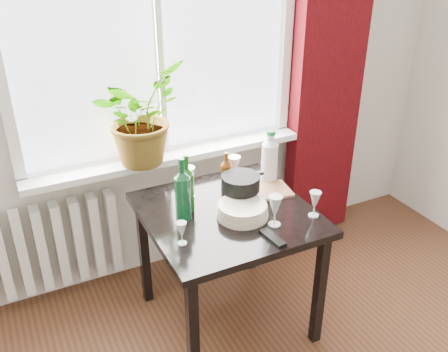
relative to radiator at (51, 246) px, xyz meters
name	(u,v)px	position (x,y,z in m)	size (l,w,h in m)	color
window	(156,22)	(0.75, 0.04, 1.22)	(1.72, 0.08, 1.62)	white
windowsill	(168,156)	(0.75, -0.03, 0.44)	(1.72, 0.20, 0.04)	white
curtain	(330,58)	(1.87, -0.06, 0.92)	(0.50, 0.12, 2.56)	#350408
radiator	(51,246)	(0.00, 0.00, 0.00)	(0.80, 0.10, 0.55)	white
table	(227,226)	(0.85, -0.63, 0.27)	(0.85, 0.85, 0.74)	black
potted_plant	(139,115)	(0.58, -0.07, 0.75)	(0.51, 0.44, 0.56)	#217E23
wine_bottle_left	(183,189)	(0.62, -0.59, 0.53)	(0.08, 0.08, 0.34)	#0C4020
wine_bottle_right	(187,183)	(0.67, -0.52, 0.52)	(0.07, 0.07, 0.32)	#0F440D
bottle_amber	(226,172)	(0.94, -0.44, 0.48)	(0.06, 0.06, 0.24)	#6A2E0B
cleaning_bottle	(270,156)	(1.22, -0.44, 0.52)	(0.09, 0.09, 0.33)	silver
wineglass_front_right	(275,211)	(1.00, -0.85, 0.44)	(0.07, 0.07, 0.17)	silver
wineglass_far_right	(315,204)	(1.23, -0.87, 0.43)	(0.06, 0.06, 0.14)	silver
wineglass_back_center	(234,170)	(1.02, -0.38, 0.45)	(0.08, 0.08, 0.18)	white
wineglass_back_left	(188,182)	(0.72, -0.41, 0.45)	(0.08, 0.08, 0.19)	silver
wineglass_front_left	(182,233)	(0.53, -0.80, 0.42)	(0.05, 0.05, 0.12)	silver
plate_stack	(242,210)	(0.90, -0.71, 0.40)	(0.27, 0.27, 0.07)	beige
fondue_pot	(240,189)	(0.95, -0.58, 0.44)	(0.24, 0.20, 0.16)	black
tv_remote	(273,238)	(0.93, -0.96, 0.37)	(0.05, 0.16, 0.02)	black
cutting_board	(264,192)	(1.12, -0.55, 0.37)	(0.29, 0.19, 0.02)	#946043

